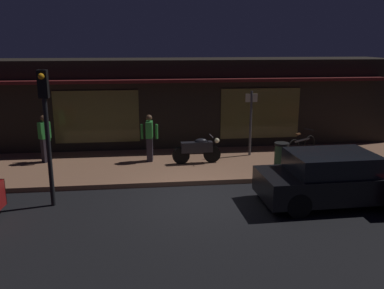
# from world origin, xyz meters

# --- Properties ---
(ground_plane) EXTENTS (60.00, 60.00, 0.00)m
(ground_plane) POSITION_xyz_m (0.00, 0.00, 0.00)
(ground_plane) COLOR black
(sidewalk_slab) EXTENTS (18.00, 4.00, 0.15)m
(sidewalk_slab) POSITION_xyz_m (0.00, 3.00, 0.07)
(sidewalk_slab) COLOR #8C6047
(sidewalk_slab) RESTS_ON ground_plane
(storefront_building) EXTENTS (18.00, 3.30, 3.60)m
(storefront_building) POSITION_xyz_m (0.00, 6.39, 1.80)
(storefront_building) COLOR black
(storefront_building) RESTS_ON ground_plane
(motorcycle) EXTENTS (1.70, 0.55, 0.97)m
(motorcycle) POSITION_xyz_m (0.40, 2.90, 0.65)
(motorcycle) COLOR black
(motorcycle) RESTS_ON sidewalk_slab
(bicycle_parked) EXTENTS (1.42, 0.93, 0.91)m
(bicycle_parked) POSITION_xyz_m (4.43, 3.56, 0.51)
(bicycle_parked) COLOR black
(bicycle_parked) RESTS_ON sidewalk_slab
(person_photographer) EXTENTS (0.49, 0.50, 1.67)m
(person_photographer) POSITION_xyz_m (-4.87, 3.69, 1.03)
(person_photographer) COLOR #28232D
(person_photographer) RESTS_ON sidewalk_slab
(person_bystander) EXTENTS (0.62, 0.40, 1.67)m
(person_bystander) POSITION_xyz_m (-1.24, 3.36, 1.03)
(person_bystander) COLOR #28232D
(person_bystander) RESTS_ON sidewalk_slab
(sign_post) EXTENTS (0.44, 0.09, 2.40)m
(sign_post) POSITION_xyz_m (2.48, 3.70, 1.51)
(sign_post) COLOR #47474C
(sign_post) RESTS_ON sidewalk_slab
(trash_bin) EXTENTS (0.48, 0.48, 0.93)m
(trash_bin) POSITION_xyz_m (3.02, 1.75, 0.62)
(trash_bin) COLOR #2D4C33
(trash_bin) RESTS_ON sidewalk_slab
(traffic_light_pole) EXTENTS (0.24, 0.33, 3.60)m
(traffic_light_pole) POSITION_xyz_m (-3.91, -0.08, 2.48)
(traffic_light_pole) COLOR black
(traffic_light_pole) RESTS_ON ground_plane
(parked_car_far) EXTENTS (4.14, 1.87, 1.42)m
(parked_car_far) POSITION_xyz_m (3.62, -0.81, 0.70)
(parked_car_far) COLOR black
(parked_car_far) RESTS_ON ground_plane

